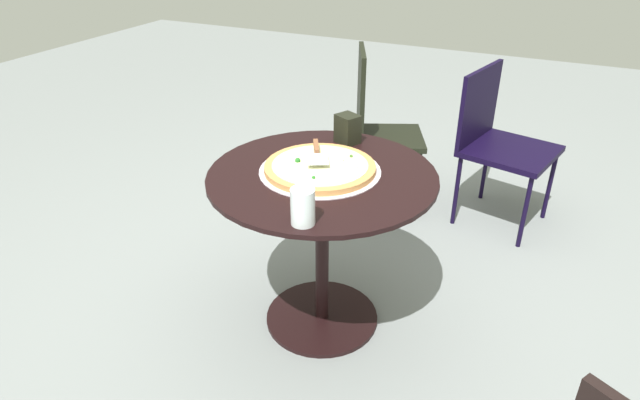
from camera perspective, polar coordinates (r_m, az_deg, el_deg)
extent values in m
plane|color=gray|center=(2.44, 0.20, -12.21)|extent=(10.00, 10.00, 0.00)
cylinder|color=black|center=(2.05, 0.24, 2.55)|extent=(0.87, 0.87, 0.02)
cylinder|color=black|center=(2.22, 0.22, -5.38)|extent=(0.05, 0.05, 0.67)
cylinder|color=black|center=(2.43, 0.20, -12.05)|extent=(0.48, 0.48, 0.02)
cylinder|color=silver|center=(2.06, 0.00, 3.08)|extent=(0.46, 0.46, 0.00)
cylinder|color=#C48749|center=(2.05, 0.00, 3.40)|extent=(0.42, 0.42, 0.02)
cylinder|color=beige|center=(2.05, 0.00, 3.71)|extent=(0.36, 0.36, 0.00)
sphere|color=#386123|center=(2.11, 3.28, 4.59)|extent=(0.01, 0.01, 0.01)
sphere|color=silver|center=(2.07, -0.62, 4.24)|extent=(0.02, 0.02, 0.02)
sphere|color=white|center=(2.08, 2.29, 4.23)|extent=(0.01, 0.01, 0.01)
sphere|color=#236522|center=(2.07, -2.36, 4.12)|extent=(0.02, 0.02, 0.02)
sphere|color=#31681C|center=(2.06, 0.65, 3.97)|extent=(0.02, 0.02, 0.02)
sphere|color=silver|center=(2.03, 3.75, 3.49)|extent=(0.01, 0.01, 0.01)
sphere|color=#236D23|center=(1.94, -0.67, 2.36)|extent=(0.01, 0.01, 0.01)
cube|color=silver|center=(2.04, -0.26, 4.28)|extent=(0.12, 0.13, 0.00)
cube|color=brown|center=(2.14, -0.41, 5.63)|extent=(0.07, 0.11, 0.02)
cylinder|color=white|center=(1.70, -1.81, -0.70)|extent=(0.08, 0.08, 0.12)
cube|color=black|center=(2.29, 2.89, 7.41)|extent=(0.12, 0.11, 0.12)
cube|color=black|center=(3.07, 7.28, 6.44)|extent=(0.48, 0.48, 0.03)
cube|color=black|center=(2.97, 4.30, 10.97)|extent=(0.17, 0.34, 0.47)
cylinder|color=black|center=(3.32, 9.41, 3.76)|extent=(0.02, 0.02, 0.42)
cylinder|color=black|center=(3.05, 10.08, 1.35)|extent=(0.02, 0.02, 0.42)
cylinder|color=black|center=(3.29, 4.21, 3.86)|extent=(0.02, 0.02, 0.42)
cylinder|color=black|center=(3.02, 4.43, 1.43)|extent=(0.02, 0.02, 0.42)
cube|color=black|center=(3.08, 19.22, 4.83)|extent=(0.53, 0.53, 0.03)
cube|color=black|center=(3.07, 16.27, 9.53)|extent=(0.12, 0.43, 0.40)
cylinder|color=black|center=(3.29, 22.82, 1.41)|extent=(0.02, 0.02, 0.41)
cylinder|color=black|center=(2.96, 20.57, -1.20)|extent=(0.02, 0.02, 0.41)
cylinder|color=black|center=(3.39, 16.84, 3.30)|extent=(0.02, 0.02, 0.41)
cylinder|color=black|center=(3.07, 14.05, 0.96)|extent=(0.02, 0.02, 0.41)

